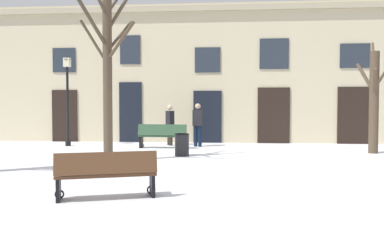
{
  "coord_description": "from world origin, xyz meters",
  "views": [
    {
      "loc": [
        0.98,
        -10.15,
        1.7
      ],
      "look_at": [
        0.0,
        1.48,
        1.23
      ],
      "focal_mm": 37.31,
      "sensor_mm": 36.0,
      "label": 1
    }
  ],
  "objects_px": {
    "bench_near_center_tree": "(107,174)",
    "bench_back_to_back_left": "(163,135)",
    "tree_center": "(374,98)",
    "streetlamp": "(67,91)",
    "person_crossing_plaza": "(198,123)",
    "litter_bin": "(182,145)",
    "tree_near_facade": "(108,64)",
    "person_by_shop_door": "(170,123)"
  },
  "relations": [
    {
      "from": "bench_near_center_tree",
      "to": "bench_back_to_back_left",
      "type": "xyz_separation_m",
      "value": [
        -0.29,
        8.22,
        0.04
      ]
    },
    {
      "from": "tree_center",
      "to": "streetlamp",
      "type": "distance_m",
      "value": 11.57
    },
    {
      "from": "tree_center",
      "to": "person_crossing_plaza",
      "type": "relative_size",
      "value": 2.33
    },
    {
      "from": "bench_near_center_tree",
      "to": "tree_center",
      "type": "bearing_deg",
      "value": -152.61
    },
    {
      "from": "tree_center",
      "to": "person_crossing_plaza",
      "type": "height_order",
      "value": "tree_center"
    },
    {
      "from": "streetlamp",
      "to": "litter_bin",
      "type": "height_order",
      "value": "streetlamp"
    },
    {
      "from": "streetlamp",
      "to": "bench_back_to_back_left",
      "type": "relative_size",
      "value": 1.88
    },
    {
      "from": "tree_near_facade",
      "to": "bench_back_to_back_left",
      "type": "relative_size",
      "value": 2.79
    },
    {
      "from": "bench_back_to_back_left",
      "to": "tree_near_facade",
      "type": "bearing_deg",
      "value": 77.69
    },
    {
      "from": "tree_near_facade",
      "to": "litter_bin",
      "type": "height_order",
      "value": "tree_near_facade"
    },
    {
      "from": "person_crossing_plaza",
      "to": "streetlamp",
      "type": "bearing_deg",
      "value": -163.9
    },
    {
      "from": "streetlamp",
      "to": "person_by_shop_door",
      "type": "distance_m",
      "value": 4.33
    },
    {
      "from": "tree_center",
      "to": "person_by_shop_door",
      "type": "relative_size",
      "value": 2.4
    },
    {
      "from": "bench_near_center_tree",
      "to": "bench_back_to_back_left",
      "type": "bearing_deg",
      "value": -106.04
    },
    {
      "from": "tree_center",
      "to": "litter_bin",
      "type": "xyz_separation_m",
      "value": [
        -6.53,
        -1.3,
        -1.54
      ]
    },
    {
      "from": "streetlamp",
      "to": "person_by_shop_door",
      "type": "bearing_deg",
      "value": 8.43
    },
    {
      "from": "streetlamp",
      "to": "bench_back_to_back_left",
      "type": "bearing_deg",
      "value": -7.26
    },
    {
      "from": "streetlamp",
      "to": "person_crossing_plaza",
      "type": "height_order",
      "value": "streetlamp"
    },
    {
      "from": "tree_center",
      "to": "person_by_shop_door",
      "type": "distance_m",
      "value": 7.72
    },
    {
      "from": "tree_near_facade",
      "to": "streetlamp",
      "type": "distance_m",
      "value": 5.2
    },
    {
      "from": "bench_back_to_back_left",
      "to": "person_crossing_plaza",
      "type": "height_order",
      "value": "person_crossing_plaza"
    },
    {
      "from": "bench_near_center_tree",
      "to": "bench_back_to_back_left",
      "type": "relative_size",
      "value": 0.95
    },
    {
      "from": "bench_near_center_tree",
      "to": "person_by_shop_door",
      "type": "height_order",
      "value": "person_by_shop_door"
    },
    {
      "from": "person_by_shop_door",
      "to": "bench_back_to_back_left",
      "type": "bearing_deg",
      "value": 139.59
    },
    {
      "from": "tree_near_facade",
      "to": "person_crossing_plaza",
      "type": "relative_size",
      "value": 3.12
    },
    {
      "from": "person_by_shop_door",
      "to": "litter_bin",
      "type": "bearing_deg",
      "value": 160.23
    },
    {
      "from": "tree_center",
      "to": "person_crossing_plaza",
      "type": "xyz_separation_m",
      "value": [
        -6.21,
        1.62,
        -0.95
      ]
    },
    {
      "from": "tree_center",
      "to": "bench_near_center_tree",
      "type": "distance_m",
      "value": 10.4
    },
    {
      "from": "tree_near_facade",
      "to": "bench_near_center_tree",
      "type": "bearing_deg",
      "value": -73.77
    },
    {
      "from": "streetlamp",
      "to": "litter_bin",
      "type": "relative_size",
      "value": 4.94
    },
    {
      "from": "person_by_shop_door",
      "to": "tree_center",
      "type": "bearing_deg",
      "value": -139.52
    },
    {
      "from": "litter_bin",
      "to": "person_crossing_plaza",
      "type": "bearing_deg",
      "value": 83.76
    },
    {
      "from": "tree_near_facade",
      "to": "person_crossing_plaza",
      "type": "distance_m",
      "value": 5.37
    },
    {
      "from": "litter_bin",
      "to": "streetlamp",
      "type": "bearing_deg",
      "value": 151.4
    },
    {
      "from": "bench_near_center_tree",
      "to": "person_crossing_plaza",
      "type": "relative_size",
      "value": 1.07
    },
    {
      "from": "bench_back_to_back_left",
      "to": "person_by_shop_door",
      "type": "bearing_deg",
      "value": -93.01
    },
    {
      "from": "person_crossing_plaza",
      "to": "bench_near_center_tree",
      "type": "bearing_deg",
      "value": -82.75
    },
    {
      "from": "tree_center",
      "to": "bench_back_to_back_left",
      "type": "height_order",
      "value": "tree_center"
    },
    {
      "from": "tree_near_facade",
      "to": "person_by_shop_door",
      "type": "height_order",
      "value": "tree_near_facade"
    },
    {
      "from": "streetlamp",
      "to": "person_crossing_plaza",
      "type": "relative_size",
      "value": 2.1
    },
    {
      "from": "tree_center",
      "to": "tree_near_facade",
      "type": "xyz_separation_m",
      "value": [
        -8.53,
        -2.83,
        0.95
      ]
    },
    {
      "from": "litter_bin",
      "to": "bench_back_to_back_left",
      "type": "bearing_deg",
      "value": 114.03
    }
  ]
}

